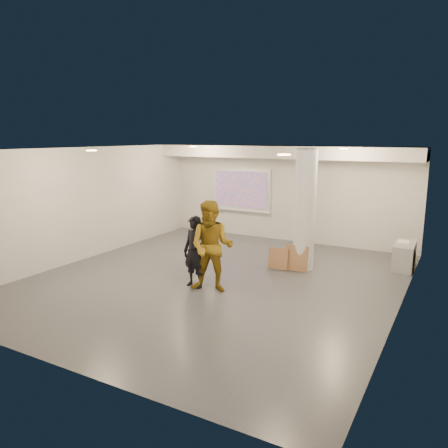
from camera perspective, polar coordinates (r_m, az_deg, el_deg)
The scene contains 19 objects.
floor at distance 10.27m, azimuth -1.09°, elevation -7.24°, with size 8.00×9.00×0.01m, color #36383D.
ceiling at distance 9.73m, azimuth -1.16°, elevation 9.74°, with size 8.00×9.00×0.01m, color white.
wall_back at distance 13.92m, azimuth 8.24°, elevation 3.93°, with size 8.00×0.01×3.00m, color beige.
wall_front at distance 6.51m, azimuth -21.52°, elevation -5.32°, with size 8.00×0.01×3.00m, color beige.
wall_left at distance 12.37m, azimuth -17.39°, elevation 2.60°, with size 0.01×9.00×3.00m, color beige.
wall_right at distance 8.64m, azimuth 22.48°, elevation -1.38°, with size 0.01×9.00×3.00m, color beige.
soffit_band at distance 13.30m, azimuth 7.54°, elevation 9.32°, with size 8.00×1.10×0.36m, color silver.
downlight_nw at distance 13.01m, azimuth -4.05°, elevation 10.05°, with size 0.22×0.22×0.02m, color #FFD484.
downlight_ne at distance 11.24m, azimuth 15.39°, elevation 9.46°, with size 0.22×0.22×0.02m, color #FFD484.
downlight_sw at distance 9.90m, azimuth -16.92°, elevation 9.17°, with size 0.22×0.22×0.02m, color #FFD484.
downlight_se at distance 7.42m, azimuth 7.86°, elevation 8.96°, with size 0.22×0.22×0.02m, color #FFD484.
column at distance 10.90m, azimuth 10.53°, elevation 1.80°, with size 0.52×0.52×3.00m, color silver.
projection_screen at distance 14.51m, azimuth 2.25°, elevation 4.45°, with size 2.10×0.13×1.42m.
credenza at distance 11.87m, azimuth 22.48°, elevation -3.89°, with size 0.47×1.13×0.66m, color gray.
papers_stack at distance 11.88m, azimuth 22.39°, elevation -2.16°, with size 0.28×0.36×0.02m, color white.
cardboard_back at distance 10.96m, azimuth 9.37°, elevation -4.44°, with size 0.59×0.05×0.64m, color brown.
cardboard_front at distance 11.03m, azimuth 7.10°, elevation -4.52°, with size 0.50×0.05×0.55m, color brown.
woman at distance 9.60m, azimuth -3.86°, elevation -3.66°, with size 0.58×0.38×1.59m, color black.
man at distance 9.26m, azimuth -1.60°, elevation -2.98°, with size 0.96×0.74×1.97m, color #8C6715.
Camera 1 is at (4.89, -8.41, 3.29)m, focal length 35.00 mm.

